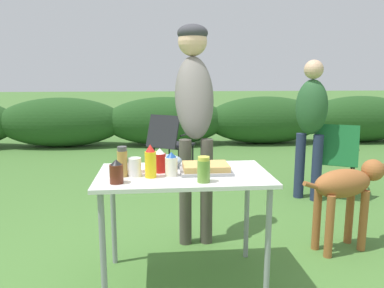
{
  "coord_description": "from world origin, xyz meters",
  "views": [
    {
      "loc": [
        -0.16,
        -2.33,
        1.36
      ],
      "look_at": [
        0.07,
        0.22,
        0.89
      ],
      "focal_mm": 35.0,
      "sensor_mm": 36.0,
      "label": 1
    }
  ],
  "objects": [
    {
      "name": "ground_plane",
      "position": [
        0.0,
        0.0,
        0.0
      ],
      "size": [
        60.0,
        60.0,
        0.0
      ],
      "primitive_type": "plane",
      "color": "#477533"
    },
    {
      "name": "shrub_hedge",
      "position": [
        0.0,
        4.99,
        0.47
      ],
      "size": [
        14.4,
        0.9,
        0.94
      ],
      "color": "#234C1E",
      "rests_on": "ground"
    },
    {
      "name": "folding_table",
      "position": [
        0.0,
        0.0,
        0.66
      ],
      "size": [
        1.1,
        0.64,
        0.74
      ],
      "color": "silver",
      "rests_on": "ground"
    },
    {
      "name": "food_tray",
      "position": [
        0.14,
        0.01,
        0.77
      ],
      "size": [
        0.33,
        0.25,
        0.06
      ],
      "color": "#9E9EA3",
      "rests_on": "folding_table"
    },
    {
      "name": "plate_stack",
      "position": [
        -0.32,
        0.12,
        0.75
      ],
      "size": [
        0.22,
        0.22,
        0.02
      ],
      "primitive_type": "cylinder",
      "color": "white",
      "rests_on": "folding_table"
    },
    {
      "name": "mixing_bowl",
      "position": [
        -0.1,
        0.18,
        0.78
      ],
      "size": [
        0.2,
        0.2,
        0.08
      ],
      "primitive_type": "ellipsoid",
      "color": "#99B2CC",
      "rests_on": "folding_table"
    },
    {
      "name": "paper_cup_stack",
      "position": [
        -0.31,
        -0.04,
        0.8
      ],
      "size": [
        0.08,
        0.08,
        0.12
      ],
      "primitive_type": "cylinder",
      "color": "white",
      "rests_on": "folding_table"
    },
    {
      "name": "relish_jar",
      "position": [
        0.1,
        -0.21,
        0.81
      ],
      "size": [
        0.08,
        0.08,
        0.15
      ],
      "color": "olive",
      "rests_on": "folding_table"
    },
    {
      "name": "mayo_bottle",
      "position": [
        -0.08,
        -0.05,
        0.81
      ],
      "size": [
        0.08,
        0.08,
        0.15
      ],
      "color": "silver",
      "rests_on": "folding_table"
    },
    {
      "name": "bbq_sauce_bottle",
      "position": [
        -0.41,
        -0.19,
        0.81
      ],
      "size": [
        0.08,
        0.08,
        0.14
      ],
      "color": "#562314",
      "rests_on": "folding_table"
    },
    {
      "name": "ketchup_bottle",
      "position": [
        -0.15,
        0.04,
        0.82
      ],
      "size": [
        0.08,
        0.08,
        0.16
      ],
      "color": "red",
      "rests_on": "folding_table"
    },
    {
      "name": "mustard_bottle",
      "position": [
        -0.21,
        -0.08,
        0.84
      ],
      "size": [
        0.07,
        0.07,
        0.21
      ],
      "color": "yellow",
      "rests_on": "folding_table"
    },
    {
      "name": "spice_jar",
      "position": [
        -0.38,
        -0.04,
        0.83
      ],
      "size": [
        0.06,
        0.06,
        0.19
      ],
      "color": "#B2893D",
      "rests_on": "folding_table"
    },
    {
      "name": "standing_person_in_red_jacket",
      "position": [
        0.14,
        0.69,
        1.16
      ],
      "size": [
        0.32,
        0.49,
        1.77
      ],
      "rotation": [
        0.0,
        0.0,
        0.01
      ],
      "color": "#4C473D",
      "rests_on": "ground"
    },
    {
      "name": "standing_person_in_olive_jacket",
      "position": [
        1.49,
        1.54,
        0.92
      ],
      "size": [
        0.42,
        0.41,
        1.52
      ],
      "rotation": [
        0.0,
        0.0,
        -0.69
      ],
      "color": "#232D4C",
      "rests_on": "ground"
    },
    {
      "name": "dog",
      "position": [
        1.29,
        0.33,
        0.5
      ],
      "size": [
        0.78,
        0.35,
        0.71
      ],
      "rotation": [
        0.0,
        0.0,
        -1.3
      ],
      "color": "#9E5B2D",
      "rests_on": "ground"
    },
    {
      "name": "camp_chair_green_behind_table",
      "position": [
        0.0,
        2.8,
        0.47
      ],
      "size": [
        0.71,
        0.75,
        0.83
      ],
      "rotation": [
        0.0,
        0.0,
        -0.59
      ],
      "color": "#232328",
      "rests_on": "ground"
    },
    {
      "name": "camp_chair_near_hedge",
      "position": [
        1.84,
        1.65,
        0.47
      ],
      "size": [
        0.67,
        0.73,
        0.83
      ],
      "rotation": [
        0.0,
        0.0,
        -0.45
      ],
      "color": "#19602D",
      "rests_on": "ground"
    }
  ]
}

